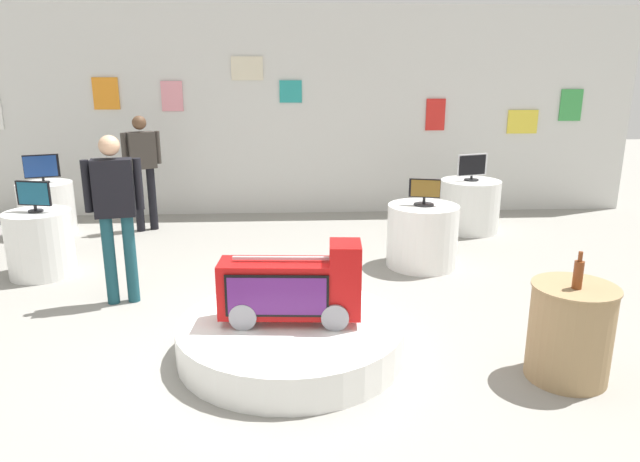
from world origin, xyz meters
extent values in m
plane|color=gray|center=(0.00, 0.00, 0.00)|extent=(30.00, 30.00, 0.00)
cube|color=silver|center=(0.00, 4.92, 1.65)|extent=(12.02, 0.10, 3.31)
cube|color=pink|center=(-1.48, 4.85, 1.92)|extent=(0.33, 0.02, 0.46)
cube|color=orange|center=(-2.50, 4.85, 1.96)|extent=(0.40, 0.02, 0.49)
cube|color=teal|center=(0.38, 4.85, 1.99)|extent=(0.35, 0.02, 0.34)
cube|color=beige|center=(-0.29, 4.85, 2.34)|extent=(0.50, 0.02, 0.36)
cube|color=red|center=(2.73, 4.85, 1.62)|extent=(0.31, 0.02, 0.51)
cube|color=green|center=(4.98, 4.85, 1.76)|extent=(0.37, 0.02, 0.51)
cube|color=yellow|center=(4.19, 4.85, 1.50)|extent=(0.50, 0.02, 0.38)
cylinder|color=white|center=(0.33, -0.13, 0.15)|extent=(1.89, 1.89, 0.29)
cylinder|color=gray|center=(-0.03, -0.10, 0.40)|extent=(0.25, 0.40, 0.22)
cylinder|color=gray|center=(0.70, -0.15, 0.40)|extent=(0.25, 0.40, 0.22)
cube|color=#B70F0F|center=(0.33, -0.13, 0.59)|extent=(1.17, 0.41, 0.46)
cube|color=#B70F0F|center=(0.78, -0.16, 0.90)|extent=(0.28, 0.35, 0.16)
cube|color=black|center=(0.23, -0.30, 0.59)|extent=(0.82, 0.07, 0.35)
cube|color=#561E6B|center=(0.23, -0.30, 0.59)|extent=(0.78, 0.07, 0.31)
cube|color=#B2B2B7|center=(0.33, -0.13, 0.85)|extent=(0.92, 0.09, 0.02)
cylinder|color=white|center=(-3.17, 3.77, 0.38)|extent=(0.76, 0.76, 0.76)
cylinder|color=black|center=(-3.17, 3.77, 0.77)|extent=(0.17, 0.17, 0.02)
cylinder|color=black|center=(-3.17, 3.77, 0.81)|extent=(0.04, 0.04, 0.06)
cube|color=black|center=(-3.17, 3.77, 1.00)|extent=(0.46, 0.19, 0.33)
cube|color=navy|center=(-3.18, 3.75, 1.00)|extent=(0.41, 0.15, 0.30)
cylinder|color=white|center=(1.94, 2.06, 0.38)|extent=(0.85, 0.85, 0.76)
cylinder|color=black|center=(1.94, 2.06, 0.77)|extent=(0.24, 0.24, 0.02)
cylinder|color=black|center=(1.94, 2.06, 0.82)|extent=(0.04, 0.04, 0.08)
cube|color=black|center=(1.94, 2.06, 0.97)|extent=(0.36, 0.13, 0.22)
cube|color=brown|center=(1.95, 2.04, 0.97)|extent=(0.33, 0.10, 0.20)
cylinder|color=white|center=(3.00, 3.62, 0.38)|extent=(0.87, 0.87, 0.76)
cylinder|color=black|center=(3.00, 3.62, 0.77)|extent=(0.21, 0.21, 0.02)
cylinder|color=black|center=(3.00, 3.62, 0.80)|extent=(0.04, 0.04, 0.05)
cube|color=silver|center=(3.00, 3.62, 0.99)|extent=(0.47, 0.18, 0.31)
cube|color=black|center=(3.00, 3.60, 0.99)|extent=(0.43, 0.15, 0.28)
cylinder|color=white|center=(-2.54, 1.98, 0.38)|extent=(0.74, 0.74, 0.76)
cylinder|color=black|center=(-2.54, 1.98, 0.77)|extent=(0.16, 0.16, 0.02)
cylinder|color=black|center=(-2.54, 1.98, 0.80)|extent=(0.04, 0.04, 0.05)
cube|color=black|center=(-2.54, 1.98, 0.97)|extent=(0.41, 0.13, 0.28)
cube|color=navy|center=(-2.54, 1.96, 0.97)|extent=(0.37, 0.10, 0.25)
cylinder|color=#9E7F56|center=(2.46, -0.63, 0.38)|extent=(0.61, 0.61, 0.76)
cylinder|color=#9E7F56|center=(2.46, -0.63, 0.75)|extent=(0.64, 0.64, 0.02)
cylinder|color=brown|center=(2.44, -0.68, 0.86)|extent=(0.07, 0.07, 0.21)
cylinder|color=brown|center=(2.44, -0.68, 1.00)|extent=(0.03, 0.03, 0.07)
cylinder|color=#194751|center=(-1.48, 1.07, 0.46)|extent=(0.12, 0.12, 0.91)
cylinder|color=#194751|center=(-1.28, 1.11, 0.46)|extent=(0.12, 0.12, 0.91)
cube|color=black|center=(-1.38, 1.09, 1.20)|extent=(0.41, 0.27, 0.57)
sphere|color=tan|center=(-1.38, 1.09, 1.61)|extent=(0.20, 0.20, 0.20)
cylinder|color=black|center=(-1.62, 1.04, 1.23)|extent=(0.08, 0.08, 0.51)
cylinder|color=black|center=(-1.15, 1.14, 1.23)|extent=(0.08, 0.08, 0.51)
cylinder|color=black|center=(-1.70, 3.95, 0.47)|extent=(0.12, 0.12, 0.93)
cylinder|color=black|center=(-1.88, 3.85, 0.47)|extent=(0.12, 0.12, 0.93)
cube|color=#38332D|center=(-1.79, 3.90, 1.20)|extent=(0.43, 0.36, 0.53)
sphere|color=brown|center=(-1.79, 3.90, 1.59)|extent=(0.20, 0.20, 0.20)
cylinder|color=#38332D|center=(-1.58, 4.02, 1.22)|extent=(0.08, 0.08, 0.47)
cylinder|color=#38332D|center=(-2.00, 3.78, 1.22)|extent=(0.08, 0.08, 0.47)
camera|label=1|loc=(0.34, -4.53, 2.30)|focal=32.23mm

